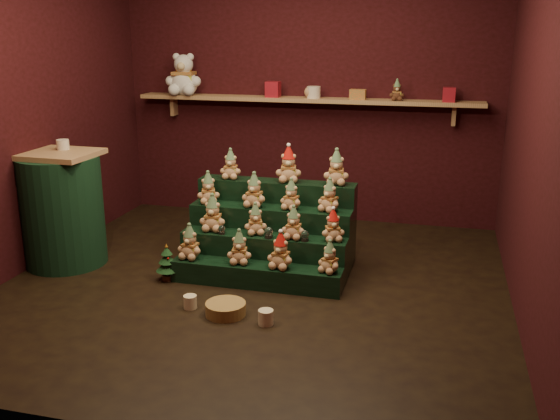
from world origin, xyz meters
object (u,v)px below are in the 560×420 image
(snow_globe_b, at_px, (269,233))
(white_bear, at_px, (184,69))
(snow_globe_a, at_px, (222,230))
(wicker_basket, at_px, (226,309))
(mini_christmas_tree, at_px, (167,262))
(brown_bear, at_px, (397,90))
(snow_globe_c, at_px, (305,236))
(side_table, at_px, (62,209))
(riser_tier_front, at_px, (256,275))
(mug_left, at_px, (190,302))
(mug_right, at_px, (266,317))

(snow_globe_b, bearing_deg, white_bear, 129.78)
(snow_globe_a, distance_m, wicker_basket, 0.86)
(mini_christmas_tree, xyz_separation_m, wicker_basket, (0.68, -0.50, -0.11))
(snow_globe_b, height_order, brown_bear, brown_bear)
(snow_globe_c, xyz_separation_m, white_bear, (-1.71, 1.69, 1.19))
(snow_globe_b, xyz_separation_m, side_table, (-1.84, -0.08, 0.09))
(riser_tier_front, xyz_separation_m, snow_globe_b, (0.06, 0.16, 0.32))
(snow_globe_c, bearing_deg, brown_bear, 71.86)
(mug_left, bearing_deg, brown_bear, 61.86)
(mug_left, relative_size, brown_bear, 0.49)
(brown_bear, bearing_deg, white_bear, 169.69)
(snow_globe_c, xyz_separation_m, mug_right, (-0.10, -0.81, -0.35))
(white_bear, distance_m, brown_bear, 2.26)
(mug_right, relative_size, wicker_basket, 0.37)
(snow_globe_a, relative_size, white_bear, 0.14)
(mug_right, height_order, white_bear, white_bear)
(riser_tier_front, distance_m, mug_left, 0.64)
(snow_globe_c, distance_m, brown_bear, 2.04)
(snow_globe_c, distance_m, side_table, 2.15)
(riser_tier_front, distance_m, snow_globe_c, 0.51)
(white_bear, bearing_deg, snow_globe_c, -49.91)
(side_table, distance_m, mug_right, 2.21)
(mug_right, xyz_separation_m, white_bear, (-1.61, 2.49, 1.54))
(mug_left, relative_size, wicker_basket, 0.34)
(mini_christmas_tree, relative_size, mug_right, 2.95)
(riser_tier_front, distance_m, brown_bear, 2.45)
(side_table, bearing_deg, mug_right, -17.82)
(mini_christmas_tree, height_order, mug_left, mini_christmas_tree)
(riser_tier_front, height_order, side_table, side_table)
(mug_right, bearing_deg, mug_left, 169.38)
(mug_right, bearing_deg, side_table, 160.52)
(brown_bear, bearing_deg, snow_globe_c, -118.45)
(snow_globe_b, height_order, mini_christmas_tree, snow_globe_b)
(snow_globe_a, distance_m, mug_left, 0.77)
(mug_left, bearing_deg, snow_globe_c, 43.85)
(mug_left, distance_m, white_bear, 3.00)
(riser_tier_front, relative_size, snow_globe_c, 15.51)
(snow_globe_a, height_order, mug_right, snow_globe_a)
(side_table, relative_size, wicker_basket, 3.40)
(mini_christmas_tree, xyz_separation_m, mug_left, (0.39, -0.46, -0.11))
(snow_globe_c, distance_m, mug_right, 0.89)
(mug_left, height_order, mug_right, mug_right)
(snow_globe_c, bearing_deg, snow_globe_a, -180.00)
(snow_globe_a, xyz_separation_m, brown_bear, (1.26, 1.69, 1.02))
(mini_christmas_tree, height_order, mug_right, mini_christmas_tree)
(white_bear, bearing_deg, snow_globe_a, -64.60)
(side_table, relative_size, mug_left, 10.11)
(riser_tier_front, bearing_deg, brown_bear, 63.62)
(snow_globe_b, distance_m, brown_bear, 2.15)
(side_table, xyz_separation_m, mug_right, (2.04, -0.72, -0.44))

